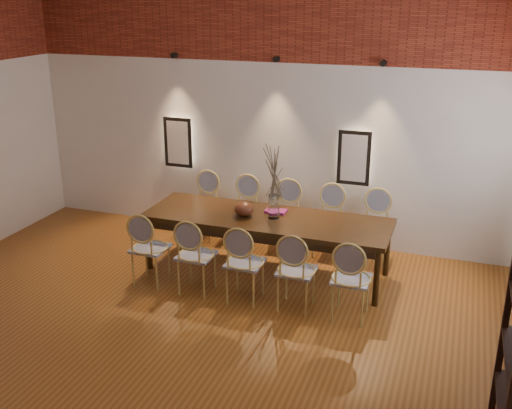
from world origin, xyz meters
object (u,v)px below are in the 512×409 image
(chair_near_b, at_px, (196,255))
(chair_near_a, at_px, (150,248))
(chair_far_b, at_px, (243,212))
(chair_far_e, at_px, (374,228))
(chair_far_c, at_px, (285,217))
(bowl, at_px, (244,209))
(chair_near_e, at_px, (351,279))
(book, at_px, (276,211))
(chair_far_a, at_px, (203,207))
(vase, at_px, (274,206))
(chair_far_d, at_px, (328,223))
(chair_near_c, at_px, (245,262))
(dining_table, at_px, (267,245))
(chair_near_d, at_px, (296,270))

(chair_near_b, bearing_deg, chair_near_a, 180.00)
(chair_far_b, xyz_separation_m, chair_far_e, (1.84, -0.01, 0.00))
(chair_far_c, xyz_separation_m, bowl, (-0.29, -0.82, 0.37))
(chair_near_e, bearing_deg, book, 140.19)
(chair_far_a, height_order, vase, vase)
(chair_far_d, distance_m, book, 0.85)
(chair_near_c, bearing_deg, chair_near_b, -180.00)
(dining_table, distance_m, chair_far_c, 0.78)
(chair_far_c, distance_m, bowl, 0.95)
(chair_near_d, distance_m, chair_far_d, 1.55)
(chair_near_d, height_order, chair_far_c, same)
(chair_near_c, distance_m, chair_far_c, 1.55)
(chair_far_c, xyz_separation_m, vase, (0.09, -0.77, 0.43))
(chair_far_d, xyz_separation_m, vase, (-0.52, -0.77, 0.43))
(chair_near_c, distance_m, chair_far_b, 1.66)
(chair_near_a, height_order, vase, vase)
(chair_far_a, distance_m, vase, 1.59)
(chair_near_a, height_order, chair_far_b, same)
(chair_near_c, relative_size, chair_near_e, 1.00)
(chair_far_d, bearing_deg, chair_near_a, 40.04)
(dining_table, xyz_separation_m, chair_near_d, (0.61, -0.77, 0.09))
(dining_table, xyz_separation_m, chair_far_b, (-0.61, 0.77, 0.09))
(chair_near_a, distance_m, chair_far_a, 1.55)
(chair_far_b, xyz_separation_m, bowl, (0.33, -0.82, 0.37))
(chair_near_a, bearing_deg, chair_far_e, 32.22)
(vase, bearing_deg, chair_near_d, -56.17)
(chair_near_e, relative_size, vase, 3.13)
(chair_near_a, relative_size, chair_far_d, 1.00)
(book, bearing_deg, chair_near_d, -60.40)
(dining_table, distance_m, chair_near_a, 1.45)
(chair_far_d, distance_m, vase, 1.03)
(chair_near_c, distance_m, chair_near_d, 0.61)
(chair_near_d, xyz_separation_m, chair_far_b, (-1.22, 1.55, 0.00))
(chair_far_a, bearing_deg, chair_far_d, -180.00)
(chair_far_b, bearing_deg, chair_far_d, -180.00)
(chair_near_e, xyz_separation_m, chair_far_e, (0.01, 1.55, 0.00))
(chair_near_e, xyz_separation_m, bowl, (-1.51, 0.73, 0.37))
(chair_far_c, bearing_deg, chair_near_d, 111.64)
(chair_near_c, relative_size, vase, 3.13)
(vase, bearing_deg, dining_table, 179.80)
(chair_near_e, height_order, bowl, chair_near_e)
(dining_table, distance_m, chair_far_e, 1.45)
(chair_far_d, relative_size, book, 3.62)
(chair_near_a, distance_m, chair_near_e, 2.45)
(chair_far_c, distance_m, chair_far_d, 0.61)
(chair_far_d, bearing_deg, dining_table, 51.57)
(chair_far_c, bearing_deg, chair_near_a, 51.57)
(chair_near_b, distance_m, chair_near_e, 1.84)
(chair_near_d, xyz_separation_m, chair_far_d, (0.01, 1.55, 0.00))
(chair_near_d, xyz_separation_m, chair_far_c, (-0.61, 1.55, 0.00))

